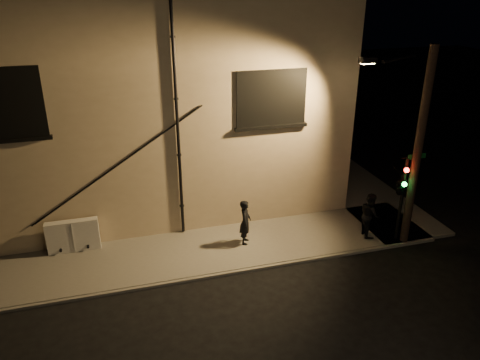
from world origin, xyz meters
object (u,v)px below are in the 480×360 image
object	(u,v)px
traffic_signal	(401,186)
pedestrian_b	(370,215)
streetlamp_pole	(415,145)
pedestrian_a	(245,222)
utility_cabinet	(73,236)

from	to	relation	value
traffic_signal	pedestrian_b	bearing A→B (deg)	136.80
pedestrian_b	streetlamp_pole	size ratio (longest dim) A/B	0.24
pedestrian_b	traffic_signal	distance (m)	1.64
pedestrian_a	traffic_signal	world-z (taller)	traffic_signal
traffic_signal	streetlamp_pole	size ratio (longest dim) A/B	0.46
pedestrian_a	traffic_signal	bearing A→B (deg)	-82.72
pedestrian_b	streetlamp_pole	xyz separation A→B (m)	(0.98, -0.63, 2.80)
traffic_signal	streetlamp_pole	distance (m)	1.48
utility_cabinet	streetlamp_pole	distance (m)	12.08
utility_cabinet	pedestrian_a	bearing A→B (deg)	-11.04
pedestrian_b	streetlamp_pole	bearing A→B (deg)	-113.84
pedestrian_a	pedestrian_b	distance (m)	4.59
pedestrian_a	streetlamp_pole	xyz separation A→B (m)	(5.52, -1.37, 2.81)
pedestrian_a	streetlamp_pole	size ratio (longest dim) A/B	0.24
traffic_signal	streetlamp_pole	xyz separation A→B (m)	(0.31, -0.00, 1.45)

